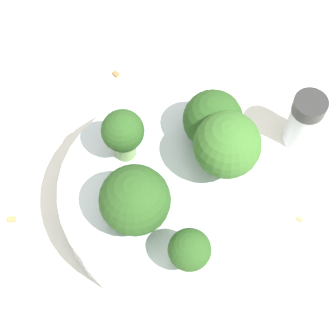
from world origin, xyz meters
name	(u,v)px	position (x,y,z in m)	size (l,w,h in m)	color
ground_plane	(168,207)	(0.00, 0.00, 0.00)	(3.00, 3.00, 0.00)	silver
bowl	(168,197)	(0.00, 0.00, 0.02)	(0.18, 0.18, 0.04)	silver
broccoli_floret_0	(189,251)	(0.06, 0.03, 0.07)	(0.03, 0.03, 0.04)	#8EB770
broccoli_floret_1	(213,120)	(-0.06, 0.03, 0.07)	(0.05, 0.05, 0.05)	#7A9E5B
broccoli_floret_2	(123,133)	(-0.02, -0.04, 0.07)	(0.04, 0.04, 0.05)	#7A9E5B
broccoli_floret_3	(135,200)	(0.03, -0.02, 0.07)	(0.06, 0.06, 0.06)	#8EB770
broccoli_floret_4	(227,146)	(-0.03, 0.04, 0.08)	(0.05, 0.05, 0.07)	#84AD66
pepper_shaker	(304,121)	(-0.10, 0.10, 0.03)	(0.03, 0.03, 0.06)	#B2B7BC
almond_crumb_0	(11,219)	(0.04, -0.13, 0.00)	(0.01, 0.00, 0.01)	#AD7F4C
almond_crumb_1	(300,219)	(-0.01, 0.12, 0.00)	(0.01, 0.00, 0.01)	#AD7F4C
almond_crumb_2	(116,73)	(-0.13, -0.08, 0.00)	(0.01, 0.00, 0.01)	olive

